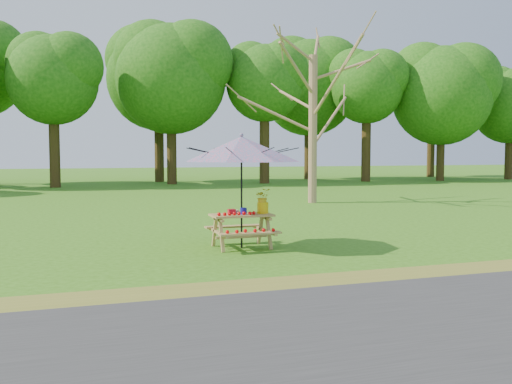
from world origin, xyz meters
name	(u,v)px	position (x,y,z in m)	size (l,w,h in m)	color
ground	(366,245)	(0.00, 0.00, 0.00)	(120.00, 120.00, 0.00)	#336813
drygrass_strip	(455,273)	(0.00, -2.80, 0.00)	(120.00, 1.20, 0.01)	olive
treeline	(170,43)	(0.00, 22.00, 8.00)	(60.00, 12.00, 16.00)	#14530E
picnic_table	(242,231)	(-2.49, 0.50, 0.33)	(1.20, 1.32, 0.67)	tan
patio_umbrella	(241,149)	(-2.49, 0.50, 1.95)	(2.77, 2.77, 2.26)	black
produce_bins	(238,211)	(-2.56, 0.53, 0.72)	(0.34, 0.33, 0.13)	#AC0D1F
tomatoes_row	(237,214)	(-2.64, 0.32, 0.71)	(0.77, 0.13, 0.07)	red
flower_bucket	(263,200)	(-2.05, 0.50, 0.94)	(0.33, 0.30, 0.50)	yellow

